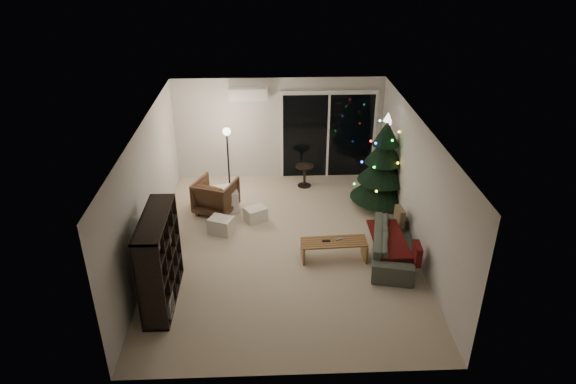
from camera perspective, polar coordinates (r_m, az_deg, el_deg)
name	(u,v)px	position (r m, az deg, el deg)	size (l,w,h in m)	color
room	(302,168)	(10.95, 1.60, 2.73)	(6.50, 7.51, 2.60)	beige
bookshelf	(147,260)	(8.65, -15.36, -7.32)	(0.40, 1.59, 1.59)	black
media_cabinet	(166,233)	(10.09, -13.42, -4.41)	(0.47, 1.25, 0.78)	black
stereo	(163,211)	(9.85, -13.72, -2.06)	(0.40, 0.47, 0.17)	black
armchair	(216,196)	(11.27, -8.02, -0.42)	(0.81, 0.83, 0.75)	#4F3924
ottoman	(225,199)	(11.39, -7.01, -0.80)	(0.54, 0.54, 0.48)	silver
cardboard_box_a	(221,225)	(10.57, -7.44, -3.68)	(0.46, 0.35, 0.33)	white
cardboard_box_b	(256,214)	(10.93, -3.60, -2.48)	(0.43, 0.32, 0.30)	white
side_table	(304,176)	(12.33, 1.84, 1.83)	(0.43, 0.43, 0.54)	black
floor_lamp	(228,164)	(11.74, -6.63, 3.13)	(0.26, 0.26, 1.60)	black
sofa	(393,244)	(9.87, 11.62, -5.72)	(1.90, 0.74, 0.55)	#40423E
sofa_throw	(389,239)	(9.79, 11.12, -5.14)	(0.59, 1.37, 0.05)	#5C1510
cushion_a	(400,216)	(10.36, 12.29, -2.67)	(0.11, 0.36, 0.36)	olive
cushion_b	(417,254)	(9.30, 14.14, -6.66)	(0.11, 0.36, 0.36)	#5C1510
coffee_table	(334,250)	(9.71, 5.10, -6.43)	(1.23, 0.43, 0.39)	olive
remote_a	(326,241)	(9.58, 4.26, -5.44)	(0.15, 0.05, 0.02)	black
remote_b	(339,239)	(9.65, 5.71, -5.24)	(0.14, 0.04, 0.02)	slate
christmas_tree	(384,162)	(11.21, 10.60, 3.31)	(1.36, 1.36, 2.20)	black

